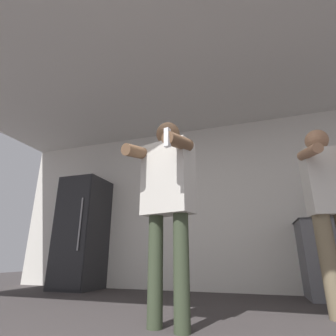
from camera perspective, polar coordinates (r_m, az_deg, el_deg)
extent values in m
cube|color=silver|center=(4.18, 9.66, -7.43)|extent=(7.00, 0.06, 2.55)
cube|color=silver|center=(3.39, 4.35, 19.57)|extent=(7.00, 3.38, 0.05)
cube|color=#262628|center=(4.57, -18.14, -13.04)|extent=(0.64, 0.66, 1.72)
cube|color=black|center=(4.31, -20.77, -12.47)|extent=(0.61, 0.01, 1.65)
cylinder|color=#99999E|center=(4.17, -18.59, -11.34)|extent=(0.02, 0.02, 0.77)
cylinder|color=#38422D|center=(2.09, -2.75, -21.07)|extent=(0.11, 0.11, 0.78)
cylinder|color=#38422D|center=(1.97, 2.93, -21.22)|extent=(0.11, 0.11, 0.78)
cube|color=beige|center=(2.11, 0.00, -2.25)|extent=(0.44, 0.30, 0.59)
sphere|color=brown|center=(2.25, 0.00, 7.40)|extent=(0.20, 0.20, 0.20)
cylinder|color=brown|center=(2.17, -6.49, 3.42)|extent=(0.18, 0.34, 0.15)
cylinder|color=brown|center=(1.97, 2.29, 5.74)|extent=(0.18, 0.34, 0.15)
cube|color=white|center=(1.84, -0.16, 6.64)|extent=(0.04, 0.04, 0.14)
cylinder|color=#75664C|center=(2.70, 31.72, -17.49)|extent=(0.14, 0.14, 0.82)
cube|color=beige|center=(2.81, 30.95, -2.53)|extent=(0.37, 0.26, 0.62)
sphere|color=#9E7051|center=(2.93, 29.61, 5.24)|extent=(0.21, 0.21, 0.21)
cylinder|color=#9E7051|center=(2.66, 28.41, 3.04)|extent=(0.16, 0.38, 0.15)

